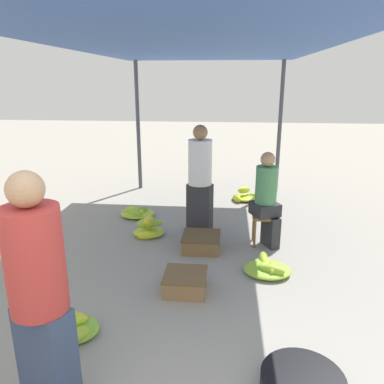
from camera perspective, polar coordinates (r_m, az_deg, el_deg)
canopy_post_back_left at (r=8.08m, az=-8.21°, el=9.79°), size 0.08×0.08×2.67m
canopy_post_back_right at (r=7.92m, az=13.21°, el=9.38°), size 0.08×0.08×2.67m
canopy_tarp at (r=4.80m, az=0.36°, el=21.52°), size 3.34×6.46×0.04m
vendor_foreground at (r=2.75m, az=-22.22°, el=-14.45°), size 0.49×0.49×1.77m
stool at (r=5.43m, az=10.94°, el=-4.33°), size 0.34×0.34×0.45m
vendor_seated at (r=5.31m, az=11.36°, el=-0.85°), size 0.45×0.45×1.35m
basin_black at (r=3.31m, az=16.48°, el=-26.16°), size 0.64×0.64×0.13m
banana_pile_left_0 at (r=6.60m, az=-8.49°, el=-3.14°), size 0.65×0.52×0.17m
banana_pile_left_1 at (r=3.86m, az=-17.72°, el=-19.17°), size 0.50×0.52×0.18m
banana_pile_left_2 at (r=5.75m, az=-6.63°, el=-5.42°), size 0.47×0.45×0.30m
banana_pile_right_0 at (r=7.45m, az=8.13°, el=-0.73°), size 0.61×0.49×0.27m
banana_pile_right_1 at (r=4.79m, az=11.38°, el=-11.25°), size 0.58×0.66×0.17m
crate_near at (r=4.32m, az=-1.00°, el=-13.55°), size 0.48×0.48×0.21m
crate_mid at (r=5.29m, az=1.42°, el=-7.61°), size 0.52×0.52×0.21m
shopper_walking_mid at (r=5.62m, az=1.22°, el=2.09°), size 0.44×0.44×1.66m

